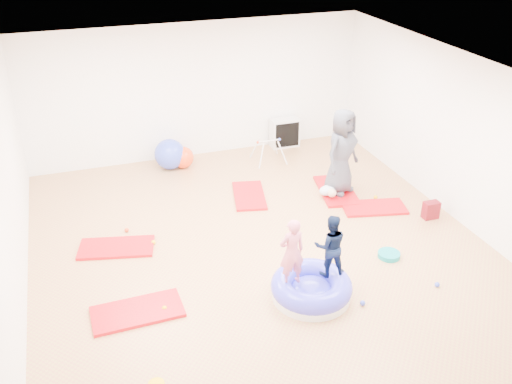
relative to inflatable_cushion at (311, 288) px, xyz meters
name	(u,v)px	position (x,y,z in m)	size (l,w,h in m)	color
room	(263,171)	(-0.26, 1.30, 1.26)	(7.01, 8.01, 2.81)	tan
gym_mat_front_left	(137,312)	(-2.35, 0.43, -0.11)	(1.21, 0.60, 0.05)	red
gym_mat_mid_left	(116,248)	(-2.43, 2.11, -0.12)	(1.17, 0.58, 0.05)	red
gym_mat_center_back	(249,196)	(0.12, 3.08, -0.12)	(1.11, 0.55, 0.05)	red
gym_mat_right	(374,208)	(2.08, 1.92, -0.12)	(1.11, 0.56, 0.05)	red
gym_mat_rear_right	(336,190)	(1.74, 2.73, -0.11)	(1.23, 0.62, 0.05)	red
inflatable_cushion	(311,288)	(0.00, 0.00, 0.00)	(1.14, 1.14, 0.36)	white
child_pink	(292,249)	(-0.29, 0.05, 0.69)	(0.36, 0.24, 0.99)	#E46D89
child_navy	(330,243)	(0.28, 0.06, 0.65)	(0.45, 0.35, 0.93)	black
adult_caregiver	(342,152)	(1.75, 2.66, 0.71)	(0.78, 0.51, 1.60)	#40434F
infant	(329,191)	(1.48, 2.54, 0.01)	(0.34, 0.35, 0.20)	silver
ball_pit_balls	(269,256)	(-0.23, 1.07, -0.10)	(4.57, 3.05, 0.07)	yellow
exercise_ball_blue	(170,154)	(-1.01, 4.79, 0.17)	(0.62, 0.62, 0.62)	blue
exercise_ball_orange	(183,157)	(-0.76, 4.74, 0.08)	(0.45, 0.45, 0.45)	#FF4115
infant_play_gym	(269,148)	(0.98, 4.41, 0.19)	(0.65, 0.61, 0.49)	silver
cube_shelf	(285,133)	(1.62, 5.09, 0.18)	(0.63, 0.31, 0.63)	silver
balance_disc	(389,255)	(1.54, 0.50, -0.10)	(0.34, 0.34, 0.08)	#09888F
backpack	(431,210)	(2.84, 1.32, 0.02)	(0.27, 0.17, 0.31)	red
yellow_toy	(156,384)	(-2.34, -0.91, -0.13)	(0.19, 0.19, 0.03)	yellow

